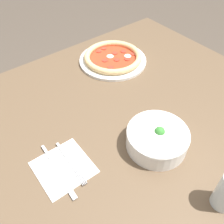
{
  "coord_description": "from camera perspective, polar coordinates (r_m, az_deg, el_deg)",
  "views": [
    {
      "loc": [
        0.37,
        0.45,
        1.37
      ],
      "look_at": [
        -0.01,
        -0.03,
        0.75
      ],
      "focal_mm": 40.0,
      "sensor_mm": 36.0,
      "label": 1
    }
  ],
  "objects": [
    {
      "name": "ground_plane",
      "position": [
        1.49,
        0.63,
        -21.69
      ],
      "size": [
        8.0,
        8.0,
        0.0
      ],
      "primitive_type": "plane",
      "color": "#4C4238"
    },
    {
      "name": "dining_table",
      "position": [
        0.93,
        0.95,
        -6.02
      ],
      "size": [
        1.3,
        1.04,
        0.73
      ],
      "color": "brown",
      "rests_on": "ground_plane"
    },
    {
      "name": "pizza",
      "position": [
        1.13,
        0.2,
        12.24
      ],
      "size": [
        0.3,
        0.3,
        0.04
      ],
      "color": "white",
      "rests_on": "dining_table"
    },
    {
      "name": "bowl",
      "position": [
        0.78,
        10.3,
        -5.81
      ],
      "size": [
        0.19,
        0.19,
        0.08
      ],
      "color": "white",
      "rests_on": "dining_table"
    },
    {
      "name": "napkin",
      "position": [
        0.77,
        -11.01,
        -12.32
      ],
      "size": [
        0.16,
        0.16,
        0.0
      ],
      "color": "white",
      "rests_on": "dining_table"
    },
    {
      "name": "fork",
      "position": [
        0.77,
        -9.61,
        -11.21
      ],
      "size": [
        0.02,
        0.17,
        0.0
      ],
      "rotation": [
        0.0,
        0.0,
        1.51
      ],
      "color": "silver",
      "rests_on": "napkin"
    },
    {
      "name": "knife",
      "position": [
        0.76,
        -12.63,
        -12.38
      ],
      "size": [
        0.02,
        0.21,
        0.01
      ],
      "rotation": [
        0.0,
        0.0,
        1.51
      ],
      "color": "silver",
      "rests_on": "napkin"
    }
  ]
}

